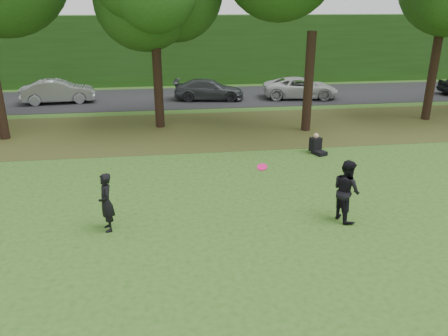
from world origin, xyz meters
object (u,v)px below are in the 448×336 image
Objects in this scene: player_left at (106,202)px; frisbee at (262,167)px; player_right at (346,190)px; seated_person at (317,146)px.

player_left is 4.70× the size of frisbee.
player_right is at bearing 4.90° from frisbee.
frisbee is at bearing 67.32° from player_left.
player_right is 5.91m from seated_person.
frisbee is (-2.47, -0.21, 0.90)m from player_right.
seated_person is at bearing 58.46° from frisbee.
player_left is at bearing 74.90° from player_right.
player_left is 6.57m from player_right.
frisbee reaches higher than seated_person.
player_right reaches higher than player_left.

